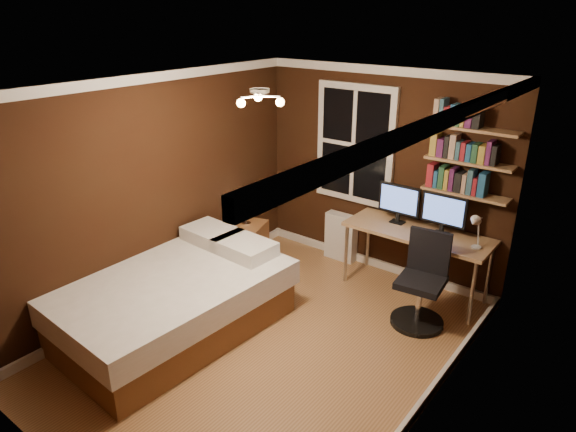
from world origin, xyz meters
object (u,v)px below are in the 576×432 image
Objects in this scene: office_chair at (421,290)px; nightstand at (247,244)px; monitor_right at (443,215)px; desk_lamp at (476,231)px; radiator at (341,237)px; monitor_left at (399,204)px; desk at (417,236)px; bedside_lamp at (246,208)px; bed at (170,299)px.

nightstand is at bearing 176.12° from office_chair.
monitor_right is 1.13× the size of desk_lamp.
office_chair is (1.45, -0.75, 0.07)m from radiator.
office_chair is (0.62, -0.62, -0.63)m from monitor_left.
monitor_right reaches higher than radiator.
nightstand is 0.89× the size of radiator.
radiator is 1.54m from monitor_right.
desk is 3.72× the size of desk_lamp.
office_chair is (0.32, -0.53, -0.34)m from desk.
nightstand is 1.29× the size of bedside_lamp.
nightstand is at bearing -135.93° from radiator.
bed is 3.73× the size of radiator.
radiator is at bearing 26.16° from nightstand.
monitor_left is (1.72, 0.73, 0.23)m from bedside_lamp.
bedside_lamp reaches higher than desk.
desk reaches higher than radiator.
radiator is at bearing 169.43° from desk_lamp.
monitor_left is (0.83, -0.13, 0.69)m from radiator.
desk_lamp is (1.79, -0.33, 0.68)m from radiator.
radiator is (0.55, 2.40, -0.01)m from bed.
desk_lamp is at bearing -10.57° from radiator.
desk_lamp is (0.67, -0.12, 0.28)m from desk.
office_chair is (-0.35, -0.41, -0.62)m from desk_lamp.
office_chair is (2.00, 1.65, 0.05)m from bed.
monitor_right is at bearing 19.18° from desk.
desk_lamp is at bearing 43.46° from office_chair.
radiator is (0.89, 0.86, -0.46)m from bedside_lamp.
desk_lamp is 0.82m from office_chair.
bedside_lamp is at bearing -162.26° from desk.
nightstand is 1.23m from radiator.
desk_lamp is (2.68, 0.52, 0.22)m from bedside_lamp.
bed is 4.71× the size of monitor_left.
desk_lamp is at bearing -6.89° from nightstand.
nightstand is at bearing -168.97° from desk_lamp.
bedside_lamp is (-0.33, 1.54, 0.45)m from bed.
desk is at bearing 114.32° from office_chair.
monitor_left is 1.13× the size of desk_lamp.
radiator is 1.09m from monitor_left.
bed is 2.60m from office_chair.
desk is 0.73m from desk_lamp.
desk reaches higher than bed.
monitor_left is at bearing -8.96° from radiator.
office_chair is at bearing -59.11° from desk.
monitor_right reaches higher than desk_lamp.
monitor_right is (2.25, 0.73, 0.23)m from bedside_lamp.
desk is at bearing -0.18° from nightstand.
radiator is at bearing 169.31° from desk.
radiator is at bearing 80.18° from bed.
bed is 1.44× the size of desk.
bed is at bearing -147.07° from office_chair.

